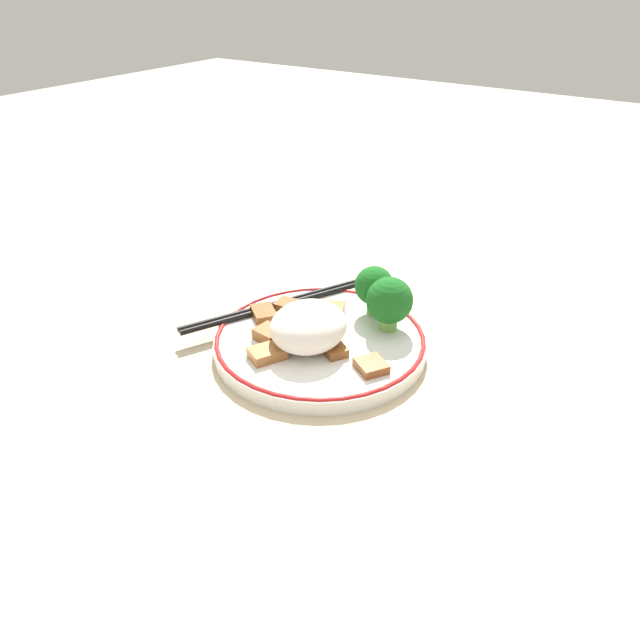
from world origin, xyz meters
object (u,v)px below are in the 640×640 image
(plate, at_px, (320,342))
(broccoli_back_left, at_px, (389,301))
(chopsticks, at_px, (286,302))
(broccoli_back_center, at_px, (374,286))

(plate, bearing_deg, broccoli_back_left, 137.44)
(plate, distance_m, chopsticks, 0.08)
(broccoli_back_left, distance_m, broccoli_back_center, 0.03)
(plate, distance_m, broccoli_back_left, 0.08)
(broccoli_back_center, bearing_deg, broccoli_back_left, 56.41)
(plate, relative_size, broccoli_back_center, 3.98)
(broccoli_back_center, height_order, chopsticks, broccoli_back_center)
(plate, height_order, chopsticks, chopsticks)
(chopsticks, bearing_deg, plate, 62.91)
(plate, xyz_separation_m, broccoli_back_left, (-0.05, 0.05, 0.04))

